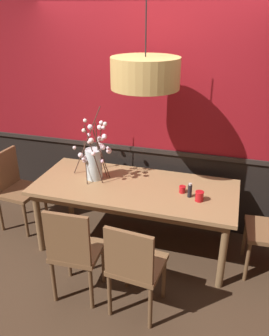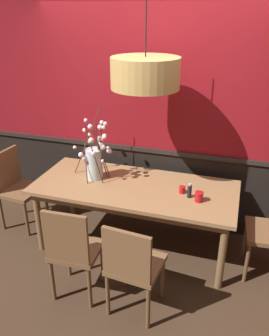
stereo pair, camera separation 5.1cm
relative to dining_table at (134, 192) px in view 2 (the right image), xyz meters
name	(u,v)px [view 2 (the right image)]	position (x,y,z in m)	size (l,w,h in m)	color
ground_plane	(134,245)	(0.00, 0.00, -0.68)	(24.00, 24.00, 0.00)	#422D1E
back_wall	(152,119)	(0.00, 0.63, 0.61)	(5.50, 0.14, 2.60)	black
dining_table	(134,192)	(0.00, 0.00, 0.00)	(2.10, 0.91, 0.76)	#997047
chair_head_west_end	(16,184)	(-1.48, 0.01, -0.15)	(0.45, 0.48, 0.94)	brown
chair_near_side_right	(133,264)	(0.27, -0.90, -0.16)	(0.46, 0.46, 0.92)	brown
chair_near_side_left	(73,249)	(-0.28, -0.88, -0.14)	(0.43, 0.41, 0.96)	brown
chair_far_side_left	(133,168)	(-0.29, 0.87, -0.15)	(0.47, 0.43, 0.95)	brown
chair_far_side_right	(177,174)	(0.28, 0.87, -0.14)	(0.48, 0.41, 0.95)	brown
vase_with_blossoms	(95,161)	(-0.46, 0.04, 0.28)	(0.48, 0.49, 0.73)	silver
candle_holder_nearer_center	(199,197)	(0.68, -0.11, 0.13)	(0.08, 0.08, 0.10)	red
candle_holder_nearer_edge	(182,189)	(0.50, 0.00, 0.12)	(0.07, 0.07, 0.07)	red
condiment_bottle	(190,191)	(0.58, -0.06, 0.15)	(0.04, 0.04, 0.15)	black
pendant_lamp	(145,73)	(0.09, 0.04, 1.22)	(0.63, 0.63, 0.84)	tan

